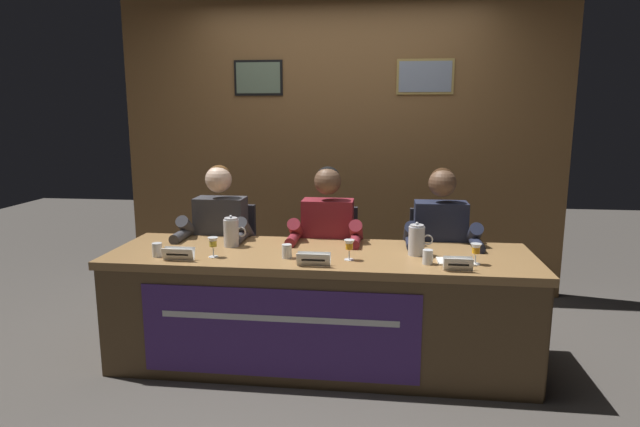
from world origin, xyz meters
TOP-DOWN VIEW (x-y plane):
  - ground_plane at (0.00, 0.00)m, footprint 12.00×12.00m
  - wall_back_panelled at (0.00, 1.49)m, footprint 3.87×0.14m
  - conference_table at (-0.01, -0.11)m, footprint 2.67×0.79m
  - chair_left at (-0.79, 0.58)m, footprint 0.44×0.45m
  - panelist_left at (-0.79, 0.38)m, footprint 0.51×0.48m
  - nameplate_left at (-0.82, -0.29)m, footprint 0.19×0.06m
  - juice_glass_left at (-0.63, -0.19)m, footprint 0.06×0.06m
  - water_cup_left at (-0.98, -0.22)m, footprint 0.06×0.06m
  - chair_center at (0.00, 0.58)m, footprint 0.44×0.45m
  - panelist_center at (0.00, 0.38)m, footprint 0.51×0.48m
  - nameplate_center at (0.00, -0.31)m, footprint 0.19×0.06m
  - juice_glass_center at (0.19, -0.15)m, footprint 0.06×0.06m
  - water_cup_center at (-0.18, -0.16)m, footprint 0.06×0.06m
  - chair_right at (0.79, 0.58)m, footprint 0.44×0.45m
  - panelist_right at (0.79, 0.38)m, footprint 0.51×0.48m
  - nameplate_right at (0.81, -0.31)m, footprint 0.16×0.06m
  - juice_glass_right at (0.93, -0.16)m, footprint 0.06×0.06m
  - water_cup_right at (0.66, -0.18)m, footprint 0.06×0.06m
  - water_pitcher_left_side at (-0.60, 0.08)m, footprint 0.15×0.10m
  - water_pitcher_right_side at (0.60, 0.01)m, footprint 0.15×0.10m
  - document_stack_right at (0.82, -0.13)m, footprint 0.21×0.16m

SIDE VIEW (x-z plane):
  - ground_plane at x=0.00m, z-range 0.00..0.00m
  - chair_left at x=-0.79m, z-range -0.01..0.89m
  - chair_center at x=0.00m, z-range -0.01..0.89m
  - chair_right at x=0.79m, z-range -0.01..0.89m
  - conference_table at x=-0.01m, z-range 0.13..0.86m
  - panelist_left at x=-0.79m, z-range 0.10..1.33m
  - panelist_center at x=0.00m, z-range 0.10..1.33m
  - panelist_right at x=0.79m, z-range 0.10..1.33m
  - document_stack_right at x=0.82m, z-range 0.73..0.74m
  - water_cup_left at x=-0.98m, z-range 0.72..0.81m
  - water_cup_center at x=-0.18m, z-range 0.72..0.81m
  - water_cup_right at x=0.66m, z-range 0.72..0.81m
  - nameplate_left at x=-0.82m, z-range 0.73..0.81m
  - nameplate_center at x=0.00m, z-range 0.73..0.81m
  - nameplate_right at x=0.81m, z-range 0.73..0.81m
  - juice_glass_left at x=-0.63m, z-range 0.75..0.88m
  - juice_glass_center at x=0.19m, z-range 0.75..0.88m
  - juice_glass_right at x=0.93m, z-range 0.75..0.88m
  - water_pitcher_left_side at x=-0.60m, z-range 0.72..0.93m
  - water_pitcher_right_side at x=0.60m, z-range 0.72..0.93m
  - wall_back_panelled at x=0.00m, z-range 0.00..2.60m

